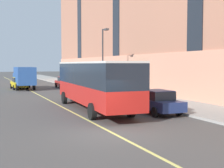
{
  "coord_description": "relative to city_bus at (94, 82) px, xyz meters",
  "views": [
    {
      "loc": [
        -5.6,
        -13.42,
        3.27
      ],
      "look_at": [
        3.5,
        8.01,
        1.8
      ],
      "focal_mm": 50.0,
      "sensor_mm": 36.0,
      "label": 1
    }
  ],
  "objects": [
    {
      "name": "ground_plane",
      "position": [
        -1.86,
        -7.49,
        -2.02
      ],
      "size": [
        260.0,
        260.0,
        0.0
      ],
      "primitive_type": "plane",
      "color": "#4C4947"
    },
    {
      "name": "sidewalk",
      "position": [
        6.93,
        -4.49,
        -1.94
      ],
      "size": [
        4.89,
        160.0,
        0.15
      ],
      "primitive_type": "cube",
      "color": "#9E9B93",
      "rests_on": "ground"
    },
    {
      "name": "city_bus",
      "position": [
        0.0,
        0.0,
        0.0
      ],
      "size": [
        3.2,
        12.59,
        3.45
      ],
      "color": "red",
      "rests_on": "ground"
    },
    {
      "name": "parked_car_navy_0",
      "position": [
        3.34,
        -2.97,
        -1.23
      ],
      "size": [
        1.98,
        4.77,
        1.56
      ],
      "color": "navy",
      "rests_on": "ground"
    },
    {
      "name": "parked_car_red_2",
      "position": [
        3.32,
        21.31,
        -1.23
      ],
      "size": [
        2.04,
        4.71,
        1.56
      ],
      "color": "#B21E19",
      "rests_on": "ground"
    },
    {
      "name": "parked_car_navy_3",
      "position": [
        3.23,
        15.2,
        -1.24
      ],
      "size": [
        1.95,
        4.23,
        1.56
      ],
      "color": "navy",
      "rests_on": "ground"
    },
    {
      "name": "parked_car_green_4",
      "position": [
        3.39,
        6.88,
        -1.24
      ],
      "size": [
        2.1,
        4.31,
        1.56
      ],
      "color": "#23603D",
      "rests_on": "ground"
    },
    {
      "name": "box_truck",
      "position": [
        -2.17,
        21.01,
        -0.34
      ],
      "size": [
        2.38,
        7.52,
        2.91
      ],
      "color": "#285199",
      "rests_on": "ground"
    },
    {
      "name": "taxi_cab",
      "position": [
        -2.69,
        21.89,
        -1.24
      ],
      "size": [
        2.0,
        4.43,
        1.56
      ],
      "color": "yellow",
      "rests_on": "ground"
    },
    {
      "name": "street_lamp",
      "position": [
        5.08,
        11.02,
        2.41
      ],
      "size": [
        0.36,
        1.48,
        6.99
      ],
      "color": "#2D2D30",
      "rests_on": "sidewalk"
    },
    {
      "name": "lane_centerline",
      "position": [
        -1.7,
        -4.49,
        -2.01
      ],
      "size": [
        0.16,
        140.0,
        0.01
      ],
      "primitive_type": "cube",
      "color": "#E0D66B",
      "rests_on": "ground"
    }
  ]
}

